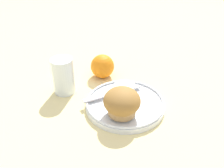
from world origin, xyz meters
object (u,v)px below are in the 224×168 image
at_px(butter_knife, 113,93).
at_px(orange_fruit, 102,66).
at_px(muffin, 122,102).
at_px(juice_glass, 63,76).

bearing_deg(butter_knife, orange_fruit, 79.57).
bearing_deg(muffin, juice_glass, 104.62).
bearing_deg(muffin, butter_knife, 66.75).
height_order(muffin, orange_fruit, muffin).
xyz_separation_m(butter_knife, juice_glass, (-0.08, 0.12, 0.03)).
distance_m(butter_knife, orange_fruit, 0.13).
relative_size(muffin, orange_fruit, 1.23).
height_order(butter_knife, orange_fruit, orange_fruit).
bearing_deg(orange_fruit, muffin, -113.56).
xyz_separation_m(muffin, butter_knife, (0.03, 0.08, -0.03)).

